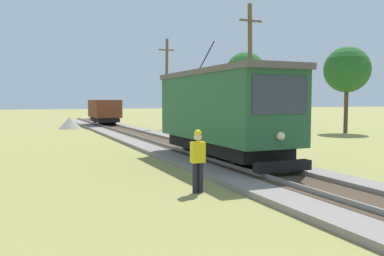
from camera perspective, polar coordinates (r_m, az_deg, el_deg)
red_tram at (r=16.60m, az=4.35°, el=2.55°), size 2.60×8.54×4.79m
freight_car at (r=40.88m, az=-12.29°, el=2.39°), size 2.40×5.20×2.31m
utility_pole_mid at (r=22.79m, az=8.24°, el=7.58°), size 1.40×0.50×7.92m
utility_pole_far at (r=35.46m, az=-3.62°, el=6.29°), size 1.40×0.61×7.92m
gravel_pile at (r=38.30m, az=-16.89°, el=0.71°), size 2.08×2.08×1.11m
track_worker at (r=11.25m, az=0.83°, el=-4.28°), size 0.39×0.25×1.78m
second_worker at (r=20.12m, az=9.95°, el=-0.71°), size 0.45×0.40×1.78m
tree_left_near at (r=34.46m, az=21.08°, el=7.68°), size 3.62×3.62×6.83m
tree_right_near at (r=43.91m, az=7.61°, el=7.79°), size 4.33×4.33×7.75m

